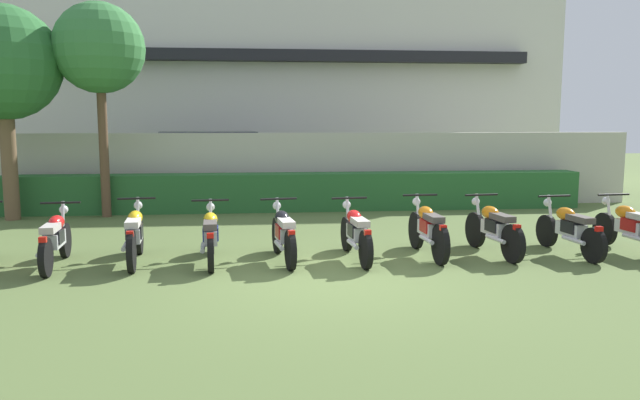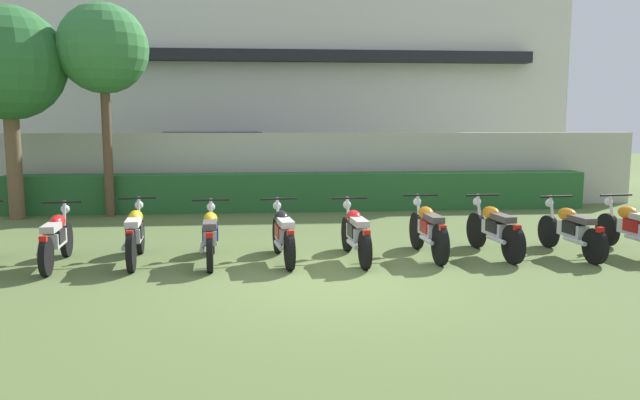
{
  "view_description": "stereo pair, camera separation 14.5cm",
  "coord_description": "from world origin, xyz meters",
  "px_view_note": "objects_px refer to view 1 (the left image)",
  "views": [
    {
      "loc": [
        -1.0,
        -8.37,
        2.23
      ],
      "look_at": [
        0.0,
        1.44,
        0.93
      ],
      "focal_mm": 34.21,
      "sensor_mm": 36.0,
      "label": 1
    },
    {
      "loc": [
        -0.86,
        -8.39,
        2.23
      ],
      "look_at": [
        0.0,
        1.44,
        0.93
      ],
      "focal_mm": 34.21,
      "sensor_mm": 36.0,
      "label": 2
    }
  ],
  "objects_px": {
    "motorcycle_in_row_1": "(55,239)",
    "motorcycle_in_row_4": "(283,233)",
    "parked_car": "(213,165)",
    "tree_near_inspector": "(3,64)",
    "motorcycle_in_row_9": "(630,227)",
    "motorcycle_in_row_5": "(356,232)",
    "motorcycle_in_row_8": "(570,229)",
    "motorcycle_in_row_7": "(493,228)",
    "tree_far_side": "(99,50)",
    "motorcycle_in_row_3": "(211,235)",
    "motorcycle_in_row_2": "(135,234)",
    "motorcycle_in_row_6": "(428,229)"
  },
  "relations": [
    {
      "from": "tree_near_inspector",
      "to": "motorcycle_in_row_9",
      "type": "distance_m",
      "value": 12.94
    },
    {
      "from": "parked_car",
      "to": "motorcycle_in_row_4",
      "type": "distance_m",
      "value": 8.51
    },
    {
      "from": "motorcycle_in_row_2",
      "to": "motorcycle_in_row_9",
      "type": "distance_m",
      "value": 8.14
    },
    {
      "from": "motorcycle_in_row_6",
      "to": "parked_car",
      "type": "bearing_deg",
      "value": 23.38
    },
    {
      "from": "motorcycle_in_row_3",
      "to": "motorcycle_in_row_7",
      "type": "height_order",
      "value": "motorcycle_in_row_7"
    },
    {
      "from": "motorcycle_in_row_7",
      "to": "motorcycle_in_row_8",
      "type": "distance_m",
      "value": 1.27
    },
    {
      "from": "tree_near_inspector",
      "to": "motorcycle_in_row_6",
      "type": "distance_m",
      "value": 9.89
    },
    {
      "from": "tree_far_side",
      "to": "motorcycle_in_row_3",
      "type": "relative_size",
      "value": 2.6
    },
    {
      "from": "parked_car",
      "to": "motorcycle_in_row_1",
      "type": "bearing_deg",
      "value": -110.0
    },
    {
      "from": "tree_far_side",
      "to": "motorcycle_in_row_8",
      "type": "bearing_deg",
      "value": -29.5
    },
    {
      "from": "tree_far_side",
      "to": "motorcycle_in_row_8",
      "type": "relative_size",
      "value": 2.59
    },
    {
      "from": "motorcycle_in_row_2",
      "to": "motorcycle_in_row_4",
      "type": "bearing_deg",
      "value": -98.79
    },
    {
      "from": "motorcycle_in_row_2",
      "to": "motorcycle_in_row_4",
      "type": "xyz_separation_m",
      "value": [
        2.31,
        -0.12,
        -0.01
      ]
    },
    {
      "from": "motorcycle_in_row_5",
      "to": "motorcycle_in_row_9",
      "type": "relative_size",
      "value": 1.03
    },
    {
      "from": "parked_car",
      "to": "motorcycle_in_row_8",
      "type": "xyz_separation_m",
      "value": [
        6.42,
        -8.34,
        -0.5
      ]
    },
    {
      "from": "tree_far_side",
      "to": "motorcycle_in_row_7",
      "type": "height_order",
      "value": "tree_far_side"
    },
    {
      "from": "motorcycle_in_row_3",
      "to": "motorcycle_in_row_6",
      "type": "distance_m",
      "value": 3.51
    },
    {
      "from": "parked_car",
      "to": "motorcycle_in_row_2",
      "type": "xyz_separation_m",
      "value": [
        -0.64,
        -8.21,
        -0.48
      ]
    },
    {
      "from": "tree_near_inspector",
      "to": "motorcycle_in_row_8",
      "type": "distance_m",
      "value": 11.99
    },
    {
      "from": "motorcycle_in_row_7",
      "to": "motorcycle_in_row_8",
      "type": "bearing_deg",
      "value": -101.74
    },
    {
      "from": "motorcycle_in_row_4",
      "to": "tree_far_side",
      "type": "bearing_deg",
      "value": 31.18
    },
    {
      "from": "motorcycle_in_row_6",
      "to": "motorcycle_in_row_9",
      "type": "relative_size",
      "value": 1.02
    },
    {
      "from": "motorcycle_in_row_7",
      "to": "motorcycle_in_row_9",
      "type": "distance_m",
      "value": 2.35
    },
    {
      "from": "tree_far_side",
      "to": "motorcycle_in_row_2",
      "type": "height_order",
      "value": "tree_far_side"
    },
    {
      "from": "tree_near_inspector",
      "to": "motorcycle_in_row_9",
      "type": "relative_size",
      "value": 2.56
    },
    {
      "from": "motorcycle_in_row_2",
      "to": "motorcycle_in_row_6",
      "type": "xyz_separation_m",
      "value": [
        4.68,
        -0.01,
        0.0
      ]
    },
    {
      "from": "tree_near_inspector",
      "to": "motorcycle_in_row_5",
      "type": "distance_m",
      "value": 8.96
    },
    {
      "from": "motorcycle_in_row_4",
      "to": "motorcycle_in_row_8",
      "type": "relative_size",
      "value": 0.98
    },
    {
      "from": "motorcycle_in_row_1",
      "to": "motorcycle_in_row_3",
      "type": "distance_m",
      "value": 2.33
    },
    {
      "from": "motorcycle_in_row_4",
      "to": "parked_car",
      "type": "bearing_deg",
      "value": 3.99
    },
    {
      "from": "motorcycle_in_row_1",
      "to": "motorcycle_in_row_5",
      "type": "bearing_deg",
      "value": -94.97
    },
    {
      "from": "parked_car",
      "to": "motorcycle_in_row_6",
      "type": "bearing_deg",
      "value": -71.67
    },
    {
      "from": "motorcycle_in_row_4",
      "to": "motorcycle_in_row_7",
      "type": "relative_size",
      "value": 0.97
    },
    {
      "from": "motorcycle_in_row_7",
      "to": "motorcycle_in_row_5",
      "type": "bearing_deg",
      "value": 85.62
    },
    {
      "from": "motorcycle_in_row_2",
      "to": "motorcycle_in_row_8",
      "type": "distance_m",
      "value": 7.06
    },
    {
      "from": "tree_far_side",
      "to": "motorcycle_in_row_9",
      "type": "relative_size",
      "value": 2.62
    },
    {
      "from": "motorcycle_in_row_7",
      "to": "motorcycle_in_row_3",
      "type": "bearing_deg",
      "value": 84.27
    },
    {
      "from": "motorcycle_in_row_6",
      "to": "motorcycle_in_row_7",
      "type": "xyz_separation_m",
      "value": [
        1.11,
        -0.01,
        -0.01
      ]
    },
    {
      "from": "motorcycle_in_row_8",
      "to": "motorcycle_in_row_4",
      "type": "bearing_deg",
      "value": 84.13
    },
    {
      "from": "motorcycle_in_row_4",
      "to": "motorcycle_in_row_7",
      "type": "xyz_separation_m",
      "value": [
        3.48,
        0.1,
        0.01
      ]
    },
    {
      "from": "motorcycle_in_row_4",
      "to": "motorcycle_in_row_6",
      "type": "height_order",
      "value": "motorcycle_in_row_6"
    },
    {
      "from": "motorcycle_in_row_6",
      "to": "motorcycle_in_row_8",
      "type": "distance_m",
      "value": 2.38
    },
    {
      "from": "motorcycle_in_row_1",
      "to": "motorcycle_in_row_9",
      "type": "distance_m",
      "value": 9.3
    },
    {
      "from": "motorcycle_in_row_5",
      "to": "motorcycle_in_row_8",
      "type": "bearing_deg",
      "value": -94.47
    },
    {
      "from": "motorcycle_in_row_9",
      "to": "motorcycle_in_row_3",
      "type": "bearing_deg",
      "value": 85.17
    },
    {
      "from": "motorcycle_in_row_1",
      "to": "motorcycle_in_row_4",
      "type": "bearing_deg",
      "value": -94.93
    },
    {
      "from": "parked_car",
      "to": "motorcycle_in_row_1",
      "type": "distance_m",
      "value": 8.56
    },
    {
      "from": "motorcycle_in_row_9",
      "to": "motorcycle_in_row_1",
      "type": "bearing_deg",
      "value": 85.34
    },
    {
      "from": "motorcycle_in_row_8",
      "to": "motorcycle_in_row_9",
      "type": "xyz_separation_m",
      "value": [
        1.08,
        0.03,
        0.01
      ]
    },
    {
      "from": "motorcycle_in_row_7",
      "to": "tree_far_side",
      "type": "bearing_deg",
      "value": 50.2
    }
  ]
}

